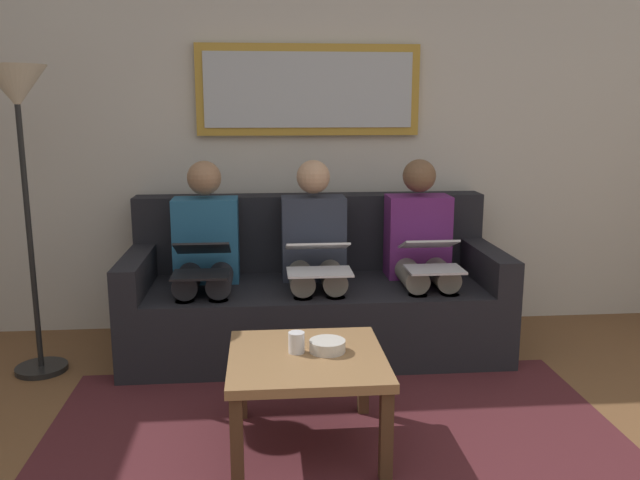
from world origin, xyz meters
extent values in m
cube|color=beige|center=(0.00, -2.60, 1.30)|extent=(6.00, 0.12, 2.60)
cube|color=#4C1E23|center=(0.00, -0.85, 0.00)|extent=(2.60, 1.80, 0.01)
cube|color=black|center=(0.00, -2.05, 0.21)|extent=(2.20, 0.90, 0.42)
cube|color=black|center=(0.00, -2.40, 0.66)|extent=(2.20, 0.20, 0.48)
cube|color=black|center=(-1.03, -2.05, 0.52)|extent=(0.14, 0.90, 0.20)
cube|color=black|center=(1.03, -2.05, 0.52)|extent=(0.14, 0.90, 0.20)
cube|color=#B7892D|center=(0.00, -2.51, 1.55)|extent=(1.41, 0.04, 0.56)
cube|color=#B2B7BC|center=(0.00, -2.48, 1.55)|extent=(1.31, 0.01, 0.46)
cube|color=olive|center=(0.13, -0.90, 0.40)|extent=(0.66, 0.66, 0.04)
cube|color=#4C331E|center=(-0.16, -0.61, 0.19)|extent=(0.05, 0.05, 0.38)
cube|color=#4C331E|center=(0.42, -0.61, 0.19)|extent=(0.05, 0.05, 0.38)
cube|color=#4C331E|center=(-0.16, -1.19, 0.19)|extent=(0.05, 0.05, 0.38)
cube|color=#4C331E|center=(0.42, -1.19, 0.19)|extent=(0.05, 0.05, 0.38)
cylinder|color=silver|center=(0.17, -0.93, 0.46)|extent=(0.07, 0.07, 0.09)
cylinder|color=beige|center=(0.04, -0.93, 0.44)|extent=(0.16, 0.16, 0.05)
cube|color=#66236B|center=(-0.64, -2.15, 0.67)|extent=(0.38, 0.22, 0.50)
sphere|color=brown|center=(-0.64, -2.15, 1.04)|extent=(0.20, 0.20, 0.20)
cylinder|color=gray|center=(-0.73, -1.94, 0.49)|extent=(0.14, 0.42, 0.14)
cylinder|color=gray|center=(-0.55, -1.94, 0.49)|extent=(0.14, 0.42, 0.14)
cylinder|color=gray|center=(-0.73, -1.73, 0.21)|extent=(0.11, 0.11, 0.42)
cylinder|color=gray|center=(-0.55, -1.73, 0.21)|extent=(0.11, 0.11, 0.42)
cube|color=silver|center=(-0.64, -1.73, 0.57)|extent=(0.31, 0.22, 0.01)
cube|color=silver|center=(-0.64, -1.88, 0.68)|extent=(0.31, 0.21, 0.09)
cube|color=#A5C6EA|center=(-0.64, -1.88, 0.68)|extent=(0.28, 0.19, 0.07)
cube|color=#2D3342|center=(0.00, -2.15, 0.67)|extent=(0.38, 0.22, 0.50)
sphere|color=tan|center=(0.00, -2.15, 1.04)|extent=(0.20, 0.20, 0.20)
cylinder|color=gray|center=(-0.09, -1.94, 0.49)|extent=(0.14, 0.42, 0.14)
cylinder|color=gray|center=(0.09, -1.94, 0.49)|extent=(0.14, 0.42, 0.14)
cylinder|color=gray|center=(-0.09, -1.73, 0.21)|extent=(0.11, 0.11, 0.42)
cylinder|color=gray|center=(0.09, -1.73, 0.21)|extent=(0.11, 0.11, 0.42)
cube|color=white|center=(0.00, -1.73, 0.57)|extent=(0.35, 0.22, 0.01)
cube|color=white|center=(0.00, -1.88, 0.68)|extent=(0.35, 0.22, 0.08)
cube|color=#A5C6EA|center=(0.00, -1.87, 0.68)|extent=(0.32, 0.19, 0.06)
cube|color=#235B84|center=(0.64, -2.15, 0.67)|extent=(0.38, 0.22, 0.50)
sphere|color=#997051|center=(0.64, -2.15, 1.04)|extent=(0.20, 0.20, 0.20)
cylinder|color=#232328|center=(0.55, -1.94, 0.49)|extent=(0.14, 0.42, 0.14)
cylinder|color=#232328|center=(0.73, -1.94, 0.49)|extent=(0.14, 0.42, 0.14)
cylinder|color=#232328|center=(0.55, -1.73, 0.21)|extent=(0.11, 0.11, 0.42)
cylinder|color=#232328|center=(0.73, -1.73, 0.21)|extent=(0.11, 0.11, 0.42)
cube|color=black|center=(0.64, -1.73, 0.57)|extent=(0.30, 0.23, 0.01)
cube|color=black|center=(0.64, -1.89, 0.68)|extent=(0.30, 0.21, 0.11)
cube|color=#A5C6EA|center=(0.64, -1.89, 0.68)|extent=(0.27, 0.18, 0.09)
cylinder|color=black|center=(1.55, -1.85, 0.01)|extent=(0.28, 0.28, 0.03)
cylinder|color=black|center=(1.55, -1.85, 0.75)|extent=(0.03, 0.03, 1.50)
cone|color=beige|center=(1.55, -1.85, 1.55)|extent=(0.32, 0.32, 0.22)
camera|label=1|loc=(0.30, 1.70, 1.46)|focal=36.69mm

